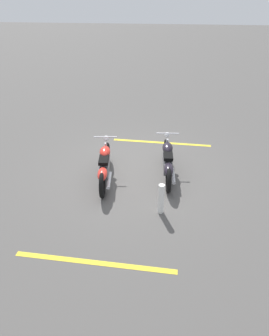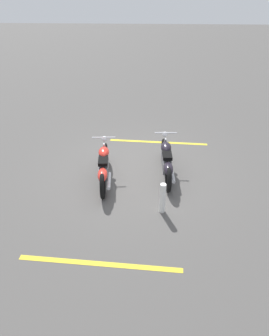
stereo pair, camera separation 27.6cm
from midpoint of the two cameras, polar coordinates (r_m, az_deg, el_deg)
ground_plane at (r=8.92m, az=1.36°, el=-0.62°), size 60.00×60.00×0.00m
motorcycle_bright_foreground at (r=8.33m, az=-4.46°, el=0.46°), size 2.23×0.62×1.04m
motorcycle_dark_foreground at (r=8.55m, az=6.91°, el=1.22°), size 2.23×0.62×1.04m
bollard_post at (r=7.27m, az=5.90°, el=-5.57°), size 0.14×0.14×0.77m
parking_stripe_near at (r=10.50m, az=5.64°, el=4.57°), size 0.31×3.20×0.01m
parking_stripe_mid at (r=6.41m, az=-5.94°, el=-16.61°), size 0.31×3.20×0.01m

